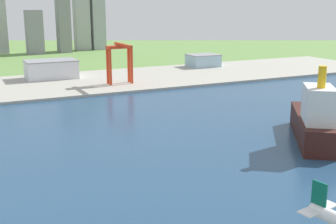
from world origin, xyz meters
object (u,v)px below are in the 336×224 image
at_px(port_crane_red, 120,55).
at_px(warehouse_main, 51,69).
at_px(warehouse_annex, 203,60).
at_px(cargo_ship, 314,121).

xyz_separation_m(port_crane_red, warehouse_main, (-55.46, 66.40, -19.72)).
distance_m(port_crane_red, warehouse_annex, 158.61).
distance_m(warehouse_main, warehouse_annex, 194.44).
xyz_separation_m(cargo_ship, port_crane_red, (-41.27, 225.47, 18.81)).
xyz_separation_m(cargo_ship, warehouse_main, (-96.73, 291.87, -0.91)).
bearing_deg(warehouse_main, port_crane_red, -50.13).
distance_m(cargo_ship, warehouse_main, 307.48).
bearing_deg(warehouse_annex, cargo_ship, -108.07).
height_order(port_crane_red, warehouse_annex, port_crane_red).
bearing_deg(cargo_ship, port_crane_red, 100.37).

